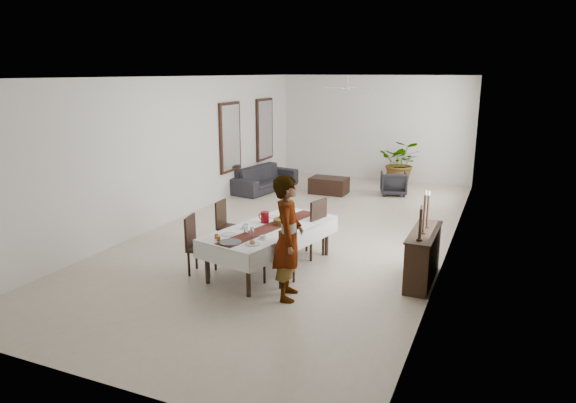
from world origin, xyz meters
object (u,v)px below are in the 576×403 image
at_px(dining_table_top, 271,229).
at_px(woman, 288,238).
at_px(sofa, 265,178).
at_px(red_pitcher, 265,217).
at_px(sideboard_body, 423,257).

distance_m(dining_table_top, woman, 1.22).
distance_m(woman, sofa, 7.32).
distance_m(dining_table_top, red_pitcher, 0.31).
bearing_deg(woman, sofa, 11.54).
xyz_separation_m(red_pitcher, sideboard_body, (2.68, 0.25, -0.43)).
relative_size(dining_table_top, sideboard_body, 1.71).
xyz_separation_m(woman, sideboard_body, (1.75, 1.41, -0.52)).
bearing_deg(dining_table_top, sofa, 129.40).
height_order(dining_table_top, sideboard_body, sideboard_body).
height_order(red_pitcher, sideboard_body, red_pitcher).
bearing_deg(woman, sideboard_body, -68.19).
bearing_deg(dining_table_top, red_pitcher, 149.04).
distance_m(dining_table_top, sideboard_body, 2.53).
distance_m(red_pitcher, sofa, 5.86).
bearing_deg(dining_table_top, sideboard_body, 22.84).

